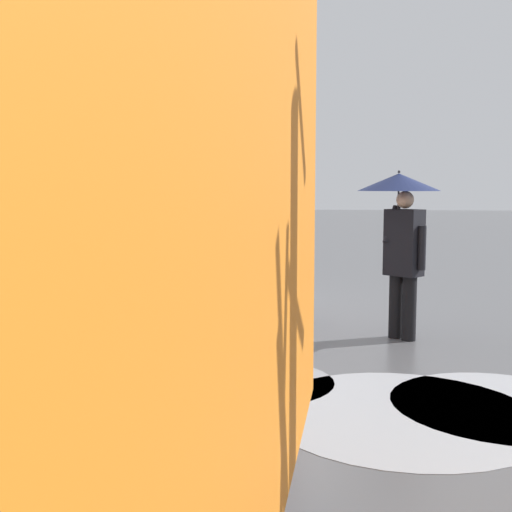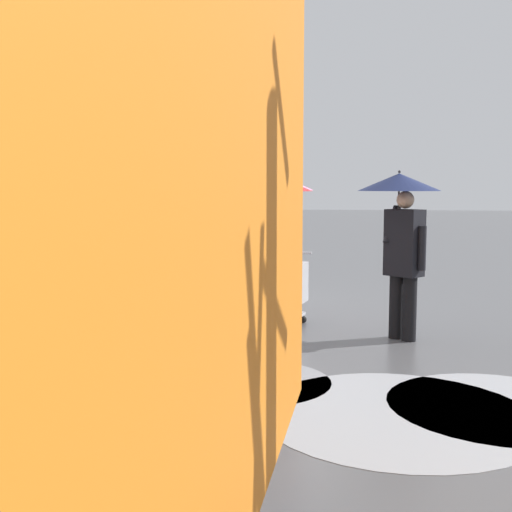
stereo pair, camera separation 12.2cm
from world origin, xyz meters
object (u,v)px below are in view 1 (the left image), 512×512
(pedestrian_pink_side, at_px, (401,215))
(pedestrian_black_side, at_px, (271,218))
(shopping_cart_vendor, at_px, (283,286))
(hand_dolly_boxes, at_px, (219,284))
(pedestrian_white_side, at_px, (277,210))
(cargo_van_parked_right, at_px, (34,234))

(pedestrian_pink_side, distance_m, pedestrian_black_side, 1.71)
(pedestrian_pink_side, bearing_deg, pedestrian_black_side, 20.85)
(shopping_cart_vendor, relative_size, pedestrian_black_side, 0.49)
(hand_dolly_boxes, bearing_deg, pedestrian_pink_side, 175.85)
(pedestrian_black_side, xyz_separation_m, pedestrian_white_side, (0.11, -2.08, 0.01))
(shopping_cart_vendor, bearing_deg, pedestrian_black_side, 87.34)
(shopping_cart_vendor, height_order, pedestrian_black_side, pedestrian_black_side)
(cargo_van_parked_right, relative_size, pedestrian_pink_side, 2.49)
(cargo_van_parked_right, distance_m, pedestrian_black_side, 4.65)
(hand_dolly_boxes, xyz_separation_m, pedestrian_pink_side, (-2.38, 0.17, 0.94))
(cargo_van_parked_right, xyz_separation_m, hand_dolly_boxes, (-3.30, 1.41, -0.54))
(pedestrian_pink_side, relative_size, pedestrian_white_side, 1.00)
(cargo_van_parked_right, xyz_separation_m, shopping_cart_vendor, (-4.13, 1.05, -0.61))
(cargo_van_parked_right, xyz_separation_m, pedestrian_pink_side, (-5.68, 1.58, 0.41))
(shopping_cart_vendor, relative_size, hand_dolly_boxes, 0.79)
(hand_dolly_boxes, relative_size, pedestrian_black_side, 0.61)
(hand_dolly_boxes, bearing_deg, pedestrian_white_side, -117.22)
(shopping_cart_vendor, bearing_deg, pedestrian_pink_side, 160.90)
(pedestrian_pink_side, bearing_deg, hand_dolly_boxes, -4.15)
(pedestrian_white_side, bearing_deg, pedestrian_black_side, 93.15)
(shopping_cart_vendor, xyz_separation_m, pedestrian_black_side, (0.05, 1.14, 1.00))
(shopping_cart_vendor, distance_m, pedestrian_white_side, 1.39)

